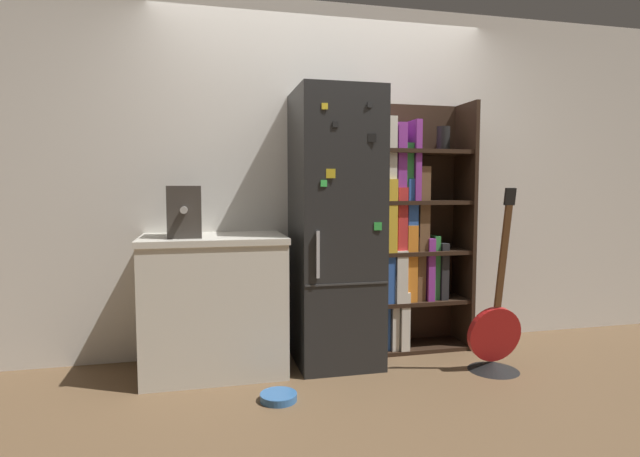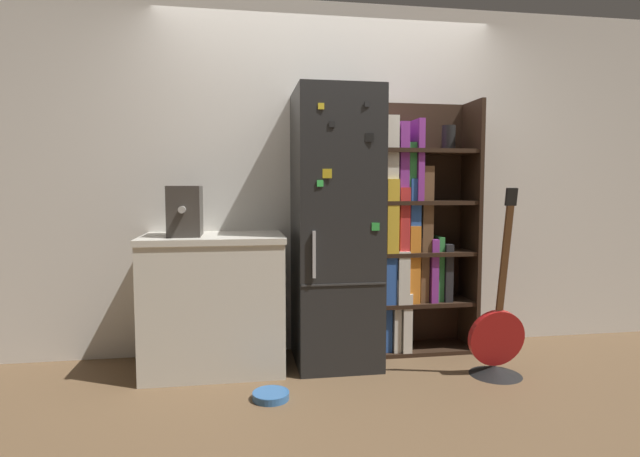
% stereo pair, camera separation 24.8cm
% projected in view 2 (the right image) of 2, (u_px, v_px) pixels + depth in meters
% --- Properties ---
extents(ground_plane, '(16.00, 16.00, 0.00)m').
position_uv_depth(ground_plane, '(339.00, 368.00, 3.42)').
color(ground_plane, brown).
extents(wall_back, '(8.00, 0.05, 2.60)m').
position_uv_depth(wall_back, '(327.00, 179.00, 3.78)').
color(wall_back, silver).
rests_on(wall_back, ground_plane).
extents(refrigerator, '(0.57, 0.64, 1.90)m').
position_uv_depth(refrigerator, '(335.00, 228.00, 3.48)').
color(refrigerator, black).
rests_on(refrigerator, ground_plane).
extents(bookshelf, '(0.75, 0.35, 1.87)m').
position_uv_depth(bookshelf, '(412.00, 235.00, 3.74)').
color(bookshelf, black).
rests_on(bookshelf, ground_plane).
extents(kitchen_counter, '(0.94, 0.63, 0.92)m').
position_uv_depth(kitchen_counter, '(214.00, 302.00, 3.39)').
color(kitchen_counter, beige).
rests_on(kitchen_counter, ground_plane).
extents(espresso_machine, '(0.21, 0.37, 0.33)m').
position_uv_depth(espresso_machine, '(185.00, 211.00, 3.29)').
color(espresso_machine, '#38332D').
rests_on(espresso_machine, kitchen_counter).
extents(guitar, '(0.38, 0.34, 1.23)m').
position_uv_depth(guitar, '(496.00, 349.00, 3.27)').
color(guitar, black).
rests_on(guitar, ground_plane).
extents(pet_bowl, '(0.22, 0.22, 0.04)m').
position_uv_depth(pet_bowl, '(271.00, 395.00, 2.91)').
color(pet_bowl, '#3366A5').
rests_on(pet_bowl, ground_plane).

